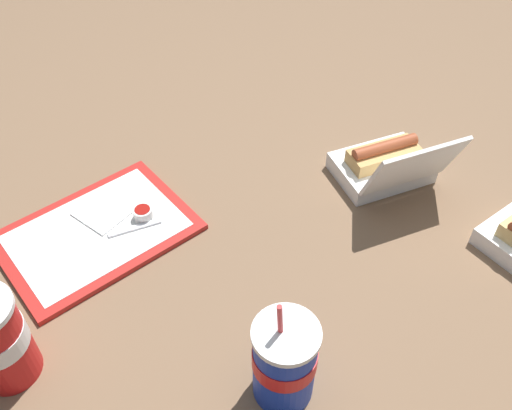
{
  "coord_description": "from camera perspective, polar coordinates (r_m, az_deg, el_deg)",
  "views": [
    {
      "loc": [
        0.45,
        0.68,
        0.87
      ],
      "look_at": [
        0.02,
        -0.01,
        0.05
      ],
      "focal_mm": 40.0,
      "sensor_mm": 36.0,
      "label": 1
    }
  ],
  "objects": [
    {
      "name": "ground_plane",
      "position": [
        1.19,
        1.07,
        -1.59
      ],
      "size": [
        3.2,
        3.2,
        0.0
      ],
      "primitive_type": "plane",
      "color": "brown"
    },
    {
      "name": "food_tray",
      "position": [
        1.2,
        -15.63,
        -2.7
      ],
      "size": [
        0.4,
        0.31,
        0.01
      ],
      "color": "red",
      "rests_on": "ground_plane"
    },
    {
      "name": "ketchup_cup",
      "position": [
        1.19,
        -11.24,
        -0.8
      ],
      "size": [
        0.04,
        0.04,
        0.02
      ],
      "color": "white",
      "rests_on": "food_tray"
    },
    {
      "name": "napkin_stack",
      "position": [
        1.23,
        -14.91,
        -0.58
      ],
      "size": [
        0.13,
        0.13,
        0.0
      ],
      "primitive_type": "cube",
      "rotation": [
        0.0,
        0.0,
        0.37
      ],
      "color": "white",
      "rests_on": "food_tray"
    },
    {
      "name": "clamshell_hotdog_back",
      "position": [
        1.29,
        12.83,
        4.01
      ],
      "size": [
        0.23,
        0.24,
        0.17
      ],
      "color": "white",
      "rests_on": "ground_plane"
    },
    {
      "name": "plastic_fork",
      "position": [
        1.18,
        -12.02,
        -2.25
      ],
      "size": [
        0.11,
        0.03,
        0.0
      ],
      "primitive_type": "cube",
      "rotation": [
        0.0,
        0.0,
        -0.16
      ],
      "color": "white",
      "rests_on": "food_tray"
    },
    {
      "name": "soda_cup_back",
      "position": [
        0.9,
        2.86,
        -15.31
      ],
      "size": [
        0.1,
        0.1,
        0.23
      ],
      "color": "#1938B7",
      "rests_on": "ground_plane"
    }
  ]
}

